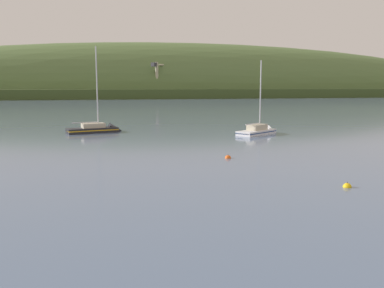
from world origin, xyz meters
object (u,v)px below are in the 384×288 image
dockside_crane (157,81)px  mooring_buoy_foreground (228,158)px  sailboat_near_mooring (260,132)px  mooring_buoy_off_fishing_boat (347,187)px  sailboat_far_left (99,130)px

dockside_crane → mooring_buoy_foreground: 187.11m
mooring_buoy_foreground → sailboat_near_mooring: bearing=60.8°
sailboat_near_mooring → mooring_buoy_off_fishing_boat: bearing=-136.2°
sailboat_near_mooring → mooring_buoy_foreground: size_ratio=17.22×
sailboat_far_left → sailboat_near_mooring: bearing=-33.0°
dockside_crane → sailboat_far_left: size_ratio=1.36×
sailboat_far_left → mooring_buoy_foreground: bearing=-80.1°
mooring_buoy_foreground → mooring_buoy_off_fishing_boat: bearing=-69.5°
sailboat_near_mooring → mooring_buoy_off_fishing_boat: sailboat_near_mooring is taller
dockside_crane → sailboat_far_left: (-28.85, -160.16, -9.17)m
mooring_buoy_off_fishing_boat → sailboat_far_left: bearing=114.5°
sailboat_far_left → mooring_buoy_foreground: sailboat_far_left is taller
sailboat_far_left → mooring_buoy_off_fishing_boat: size_ratio=20.33×
sailboat_far_left → mooring_buoy_off_fishing_boat: (17.85, -39.20, -0.28)m
dockside_crane → mooring_buoy_off_fishing_boat: 199.89m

